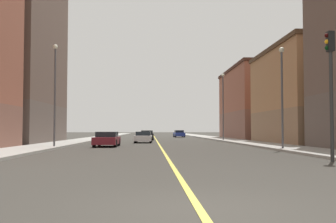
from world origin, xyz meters
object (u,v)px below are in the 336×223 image
object	(u,v)px
building_left_far	(264,104)
car_maroon	(107,139)
car_black	(147,135)
car_white	(143,137)
building_left_mid	(320,96)
street_lamp_left_far	(223,100)
traffic_light_left_near	(331,77)
building_right_midblock	(3,28)
street_lamp_right_near	(55,85)
car_blue	(179,134)
street_lamp_left_near	(282,86)

from	to	relation	value
building_left_far	car_maroon	xyz separation A→B (m)	(-20.55, -25.15, -4.63)
car_black	car_white	distance (m)	10.17
building_left_mid	street_lamp_left_far	world-z (taller)	building_left_mid
car_white	traffic_light_left_near	bearing A→B (deg)	-71.19
building_right_midblock	street_lamp_left_far	xyz separation A→B (m)	(24.28, 6.87, -6.92)
car_white	street_lamp_right_near	bearing A→B (deg)	-118.64
car_blue	street_lamp_left_near	bearing A→B (deg)	-85.41
car_black	car_white	bearing A→B (deg)	-91.66
traffic_light_left_near	car_white	bearing A→B (deg)	108.81
building_right_midblock	street_lamp_left_near	size ratio (longest dim) A/B	3.45
building_right_midblock	car_white	bearing A→B (deg)	4.59
street_lamp_right_near	building_left_mid	bearing A→B (deg)	18.63
street_lamp_left_near	car_blue	world-z (taller)	street_lamp_left_near
street_lamp_right_near	car_white	bearing A→B (deg)	61.36
building_left_mid	car_white	world-z (taller)	building_left_mid
building_left_far	traffic_light_left_near	bearing A→B (deg)	-102.43
building_left_mid	building_left_far	bearing A→B (deg)	90.00
car_blue	car_white	bearing A→B (deg)	-101.47
building_left_far	car_blue	size ratio (longest dim) A/B	3.99
car_maroon	car_blue	bearing A→B (deg)	77.28
car_maroon	car_white	size ratio (longest dim) A/B	1.03
traffic_light_left_near	street_lamp_left_near	distance (m)	9.50
car_maroon	street_lamp_right_near	bearing A→B (deg)	-147.11
traffic_light_left_near	car_white	world-z (taller)	traffic_light_left_near
building_left_far	street_lamp_right_near	bearing A→B (deg)	-131.37
car_black	car_white	size ratio (longest dim) A/B	1.01
car_maroon	street_lamp_left_far	bearing A→B (deg)	50.72
street_lamp_left_near	car_blue	bearing A→B (deg)	94.59
building_right_midblock	traffic_light_left_near	xyz separation A→B (m)	(23.26, -24.28, -8.18)
building_right_midblock	car_blue	world-z (taller)	building_right_midblock
building_left_mid	street_lamp_left_near	xyz separation A→B (m)	(-8.01, -12.17, -0.45)
car_blue	building_right_midblock	bearing A→B (deg)	-123.75
building_left_mid	car_white	bearing A→B (deg)	167.71
traffic_light_left_near	car_white	xyz separation A→B (m)	(-8.67, 25.45, -3.17)
building_left_mid	car_black	bearing A→B (deg)	141.15
traffic_light_left_near	street_lamp_right_near	size ratio (longest dim) A/B	0.74
car_maroon	building_left_far	bearing A→B (deg)	50.75
street_lamp_left_near	car_white	size ratio (longest dim) A/B	1.59
building_right_midblock	car_maroon	world-z (taller)	building_right_midblock
street_lamp_left_near	street_lamp_right_near	bearing A→B (deg)	166.24
car_black	street_lamp_left_far	bearing A→B (deg)	-25.44
building_left_far	building_right_midblock	bearing A→B (deg)	-152.66
street_lamp_right_near	car_blue	world-z (taller)	street_lamp_right_near
building_right_midblock	street_lamp_left_near	bearing A→B (deg)	-31.46
car_maroon	car_white	distance (m)	10.04
building_left_far	traffic_light_left_near	world-z (taller)	building_left_far
street_lamp_left_far	car_maroon	distance (m)	20.28
street_lamp_left_near	street_lamp_left_far	bearing A→B (deg)	90.00
building_left_mid	street_lamp_left_far	distance (m)	12.47
street_lamp_right_near	car_blue	distance (m)	43.77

